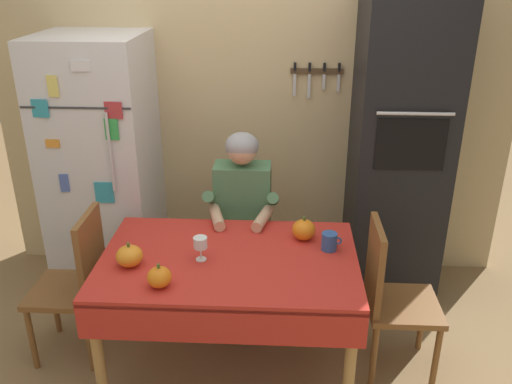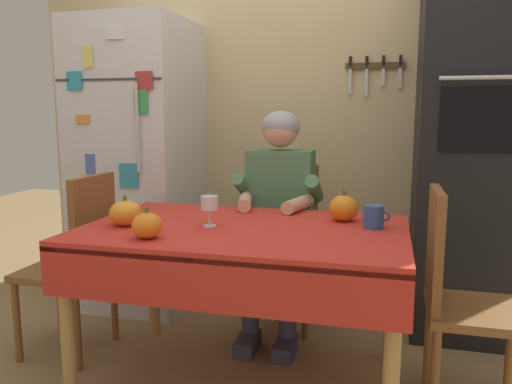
% 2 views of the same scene
% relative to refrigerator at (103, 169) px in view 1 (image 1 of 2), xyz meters
% --- Properties ---
extents(ground_plane, '(10.00, 10.00, 0.00)m').
position_rel_refrigerator_xyz_m(ground_plane, '(0.95, -0.96, -0.90)').
color(ground_plane, '#93754C').
rests_on(ground_plane, ground).
extents(back_wall_assembly, '(3.70, 0.13, 2.60)m').
position_rel_refrigerator_xyz_m(back_wall_assembly, '(1.00, 0.39, 0.40)').
color(back_wall_assembly, '#D1B784').
rests_on(back_wall_assembly, ground).
extents(refrigerator, '(0.68, 0.71, 1.80)m').
position_rel_refrigerator_xyz_m(refrigerator, '(0.00, 0.00, 0.00)').
color(refrigerator, silver).
rests_on(refrigerator, ground).
extents(wall_oven, '(0.60, 0.64, 2.10)m').
position_rel_refrigerator_xyz_m(wall_oven, '(2.00, 0.04, 0.15)').
color(wall_oven, black).
rests_on(wall_oven, ground).
extents(dining_table, '(1.40, 0.90, 0.74)m').
position_rel_refrigerator_xyz_m(dining_table, '(0.95, -0.88, -0.24)').
color(dining_table, tan).
rests_on(dining_table, ground).
extents(chair_behind_person, '(0.40, 0.40, 0.93)m').
position_rel_refrigerator_xyz_m(chair_behind_person, '(0.98, -0.09, -0.39)').
color(chair_behind_person, brown).
rests_on(chair_behind_person, ground).
extents(seated_person, '(0.47, 0.55, 1.25)m').
position_rel_refrigerator_xyz_m(seated_person, '(0.98, -0.28, -0.16)').
color(seated_person, '#38384C').
rests_on(seated_person, ground).
extents(chair_right_side, '(0.40, 0.40, 0.93)m').
position_rel_refrigerator_xyz_m(chair_right_side, '(1.85, -0.82, -0.39)').
color(chair_right_side, brown).
rests_on(chair_right_side, ground).
extents(chair_left_side, '(0.40, 0.40, 0.93)m').
position_rel_refrigerator_xyz_m(chair_left_side, '(0.05, -0.78, -0.39)').
color(chair_left_side, brown).
rests_on(chair_left_side, ground).
extents(coffee_mug, '(0.11, 0.09, 0.10)m').
position_rel_refrigerator_xyz_m(coffee_mug, '(1.50, -0.75, -0.11)').
color(coffee_mug, '#2D569E').
rests_on(coffee_mug, dining_table).
extents(wine_glass, '(0.07, 0.07, 0.14)m').
position_rel_refrigerator_xyz_m(wine_glass, '(0.80, -0.90, -0.06)').
color(wine_glass, white).
rests_on(wine_glass, dining_table).
extents(pumpkin_large, '(0.13, 0.13, 0.14)m').
position_rel_refrigerator_xyz_m(pumpkin_large, '(1.36, -0.63, -0.10)').
color(pumpkin_large, orange).
rests_on(pumpkin_large, dining_table).
extents(pumpkin_medium, '(0.12, 0.12, 0.13)m').
position_rel_refrigerator_xyz_m(pumpkin_medium, '(0.64, -1.16, -0.11)').
color(pumpkin_medium, orange).
rests_on(pumpkin_medium, dining_table).
extents(pumpkin_small, '(0.14, 0.14, 0.13)m').
position_rel_refrigerator_xyz_m(pumpkin_small, '(0.44, -0.97, -0.10)').
color(pumpkin_small, orange).
rests_on(pumpkin_small, dining_table).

